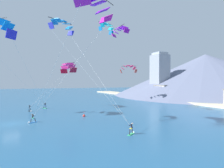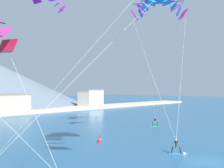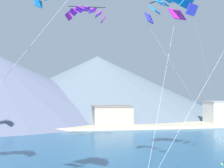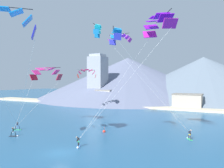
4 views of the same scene
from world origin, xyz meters
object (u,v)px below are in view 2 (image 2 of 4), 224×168
at_px(parafoil_kite_far_left, 159,8).
at_px(kitesurfer_far_left, 179,150).
at_px(parafoil_kite_near_lead, 159,8).
at_px(parafoil_kite_distant_low_drift, 49,0).
at_px(kitesurfer_near_lead, 154,124).
at_px(race_marker_buoy, 100,140).

bearing_deg(parafoil_kite_far_left, kitesurfer_far_left, -138.30).
distance_m(kitesurfer_far_left, parafoil_kite_near_lead, 17.55).
height_order(kitesurfer_far_left, parafoil_kite_distant_low_drift, parafoil_kite_distant_low_drift).
xyz_separation_m(kitesurfer_near_lead, parafoil_kite_far_left, (-4.29, -3.93, 18.54)).
distance_m(parafoil_kite_far_left, parafoil_kite_distant_low_drift, 16.53).
bearing_deg(parafoil_kite_distant_low_drift, kitesurfer_far_left, -82.11).
distance_m(kitesurfer_near_lead, parafoil_kite_distant_low_drift, 26.41).
bearing_deg(parafoil_kite_near_lead, kitesurfer_far_left, -129.64).
xyz_separation_m(parafoil_kite_far_left, race_marker_buoy, (-10.85, 1.65, -18.89)).
relative_size(parafoil_kite_near_lead, race_marker_buoy, 16.22).
height_order(parafoil_kite_distant_low_drift, race_marker_buoy, parafoil_kite_distant_low_drift).
distance_m(kitesurfer_far_left, race_marker_buoy, 10.18).
distance_m(parafoil_kite_near_lead, parafoil_kite_far_left, 7.00).
xyz_separation_m(kitesurfer_near_lead, kitesurfer_far_left, (-13.75, -12.37, -0.06)).
bearing_deg(race_marker_buoy, parafoil_kite_near_lead, -45.10).
distance_m(parafoil_kite_far_left, race_marker_buoy, 21.84).
relative_size(kitesurfer_far_left, parafoil_kite_near_lead, 0.10).
relative_size(kitesurfer_far_left, parafoil_kite_distant_low_drift, 0.30).
height_order(kitesurfer_near_lead, parafoil_kite_far_left, parafoil_kite_far_left).
distance_m(kitesurfer_near_lead, race_marker_buoy, 15.31).
xyz_separation_m(kitesurfer_near_lead, parafoil_kite_near_lead, (-9.82, -7.62, 16.37)).
relative_size(kitesurfer_near_lead, parafoil_kite_near_lead, 0.10).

